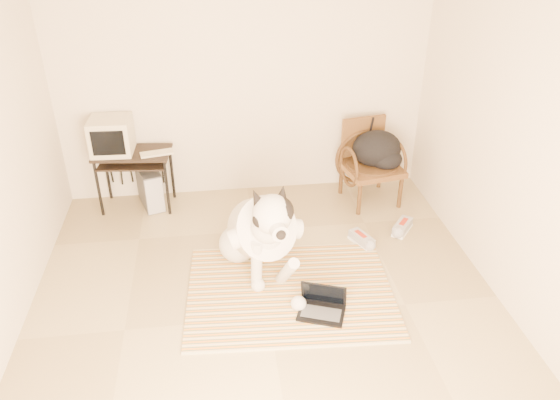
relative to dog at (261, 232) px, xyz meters
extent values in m
plane|color=tan|center=(-0.01, -0.66, -0.42)|extent=(4.50, 4.50, 0.00)
plane|color=beige|center=(-0.01, 1.59, 0.93)|extent=(4.50, 0.00, 4.50)
plane|color=beige|center=(1.99, -0.66, 0.93)|extent=(0.00, 4.50, 4.50)
cube|color=orange|center=(0.17, -0.91, -0.41)|extent=(1.80, 0.38, 0.02)
cube|color=#307630|center=(0.19, -0.64, -0.41)|extent=(1.80, 0.38, 0.02)
cube|color=#644483|center=(0.21, -0.37, -0.41)|extent=(1.80, 0.38, 0.02)
cube|color=gold|center=(0.23, -0.10, -0.41)|extent=(1.80, 0.38, 0.02)
cube|color=#C5BC94|center=(0.24, 0.18, -0.41)|extent=(1.80, 0.38, 0.02)
sphere|color=silver|center=(-0.21, 0.19, -0.24)|extent=(0.36, 0.36, 0.36)
sphere|color=silver|center=(0.13, 0.24, -0.24)|extent=(0.36, 0.36, 0.36)
ellipsoid|color=silver|center=(-0.04, 0.20, -0.21)|extent=(0.44, 0.40, 0.36)
ellipsoid|color=silver|center=(0.00, -0.01, 0.03)|extent=(0.58, 0.88, 0.77)
cylinder|color=silver|center=(0.00, 0.00, 0.03)|extent=(0.64, 0.77, 0.71)
sphere|color=silver|center=(0.04, -0.24, 0.21)|extent=(0.30, 0.30, 0.30)
sphere|color=silver|center=(0.06, -0.35, 0.39)|extent=(0.33, 0.33, 0.33)
ellipsoid|color=black|center=(0.11, -0.34, 0.41)|extent=(0.26, 0.29, 0.24)
cylinder|color=silver|center=(0.08, -0.49, 0.34)|extent=(0.16, 0.19, 0.14)
sphere|color=black|center=(0.10, -0.58, 0.34)|extent=(0.08, 0.08, 0.08)
cone|color=black|center=(-0.06, -0.30, 0.52)|extent=(0.16, 0.18, 0.21)
cone|color=black|center=(0.15, -0.26, 0.52)|extent=(0.17, 0.18, 0.21)
torus|color=silver|center=(0.04, -0.26, 0.26)|extent=(0.31, 0.20, 0.26)
cylinder|color=silver|center=(-0.07, -0.27, -0.15)|extent=(0.12, 0.16, 0.49)
cylinder|color=silver|center=(0.18, -0.37, -0.18)|extent=(0.17, 0.45, 0.50)
sphere|color=silver|center=(-0.07, -0.30, -0.36)|extent=(0.13, 0.13, 0.13)
sphere|color=silver|center=(0.25, -0.59, -0.35)|extent=(0.13, 0.13, 0.13)
cone|color=black|center=(-0.11, 0.51, -0.36)|extent=(0.31, 0.48, 0.13)
cube|color=black|center=(0.42, -0.70, -0.39)|extent=(0.45, 0.38, 0.02)
cube|color=#464648|center=(0.42, -0.71, -0.37)|extent=(0.36, 0.26, 0.00)
cube|color=black|center=(0.45, -0.61, -0.25)|extent=(0.39, 0.22, 0.25)
cube|color=black|center=(0.45, -0.62, -0.25)|extent=(0.34, 0.19, 0.22)
cube|color=black|center=(-1.23, 1.34, 0.23)|extent=(0.84, 0.52, 0.03)
cube|color=black|center=(-1.23, 1.30, 0.13)|extent=(0.74, 0.42, 0.02)
cylinder|color=black|center=(-1.61, 1.20, -0.10)|extent=(0.03, 0.03, 0.63)
cylinder|color=black|center=(-1.57, 1.57, -0.10)|extent=(0.03, 0.03, 0.63)
cylinder|color=black|center=(-0.89, 1.12, -0.10)|extent=(0.03, 0.03, 0.63)
cylinder|color=black|center=(-0.86, 1.49, -0.10)|extent=(0.03, 0.03, 0.63)
cube|color=beige|center=(-1.42, 1.37, 0.43)|extent=(0.43, 0.41, 0.37)
cube|color=black|center=(-1.43, 1.18, 0.43)|extent=(0.33, 0.03, 0.26)
cube|color=beige|center=(-0.97, 1.25, 0.25)|extent=(0.36, 0.19, 0.02)
cube|color=#464648|center=(-1.10, 1.36, -0.20)|extent=(0.33, 0.50, 0.44)
cube|color=#B1B0B5|center=(-1.03, 1.14, -0.20)|extent=(0.18, 0.07, 0.42)
cube|color=brown|center=(1.34, 1.13, -0.02)|extent=(0.69, 0.67, 0.06)
cylinder|color=#311E0D|center=(1.34, 1.13, 0.02)|extent=(0.55, 0.55, 0.04)
cube|color=brown|center=(1.29, 1.39, 0.26)|extent=(0.51, 0.13, 0.45)
cylinder|color=#311E0D|center=(1.14, 0.85, -0.23)|extent=(0.05, 0.05, 0.37)
cylinder|color=#311E0D|center=(1.05, 1.33, -0.23)|extent=(0.05, 0.05, 0.37)
cylinder|color=#311E0D|center=(1.63, 0.93, -0.23)|extent=(0.05, 0.05, 0.37)
cylinder|color=#311E0D|center=(1.54, 1.42, -0.23)|extent=(0.05, 0.05, 0.37)
ellipsoid|color=black|center=(1.39, 1.18, 0.20)|extent=(0.54, 0.45, 0.40)
ellipsoid|color=black|center=(1.48, 1.07, 0.12)|extent=(0.34, 0.28, 0.23)
cube|color=white|center=(1.03, 0.29, -0.40)|extent=(0.23, 0.32, 0.03)
cube|color=gray|center=(1.03, 0.29, -0.36)|extent=(0.22, 0.31, 0.09)
cube|color=#A62816|center=(1.03, 0.29, -0.32)|extent=(0.10, 0.16, 0.02)
cube|color=white|center=(1.50, 0.45, -0.40)|extent=(0.29, 0.32, 0.03)
cube|color=gray|center=(1.50, 0.45, -0.36)|extent=(0.28, 0.31, 0.10)
cube|color=#A62816|center=(1.50, 0.45, -0.32)|extent=(0.14, 0.15, 0.02)
camera|label=1|loc=(-0.37, -4.07, 2.68)|focal=35.00mm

